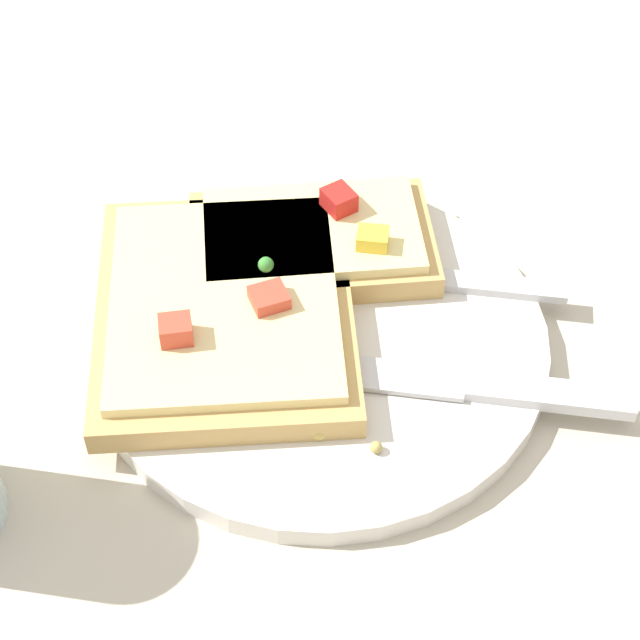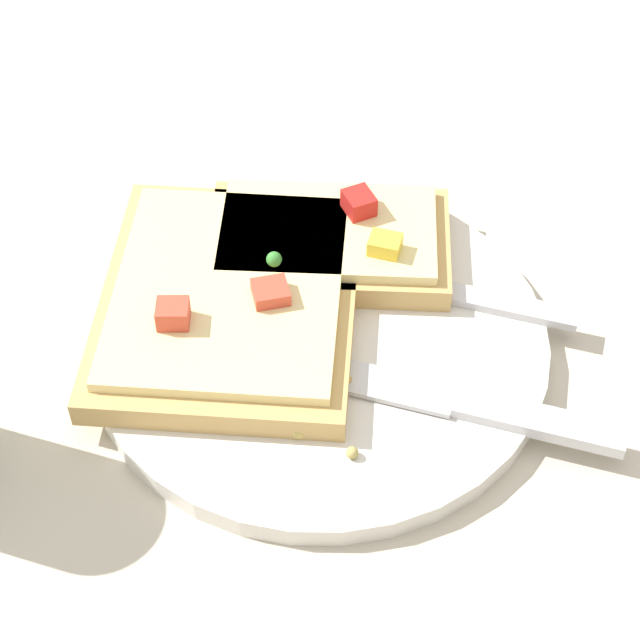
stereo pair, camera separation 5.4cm
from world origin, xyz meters
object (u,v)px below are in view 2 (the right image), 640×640
Objects in this scene: knife at (436,397)px; plate at (320,341)px; pizza_slice_main at (229,298)px; pizza_slice_corner at (329,240)px; fork at (356,273)px.

plate is at bearing -20.93° from knife.
pizza_slice_main is 0.07m from pizza_slice_corner.
fork is at bearing 15.15° from plate.
knife is at bearing -87.53° from plate.
pizza_slice_corner is at bearing 35.36° from plate.
pizza_slice_main is at bearing 112.14° from plate.
pizza_slice_corner is (0.07, -0.01, 0.00)m from pizza_slice_main.
plate is 1.53× the size of pizza_slice_corner.
knife is 1.34× the size of pizza_slice_corner.
fork reaches higher than plate.
knife is 0.12m from pizza_slice_main.
pizza_slice_main and pizza_slice_corner have the same top height.
knife reaches higher than fork.
plate is 1.15× the size of fork.
knife is 1.00× the size of pizza_slice_main.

